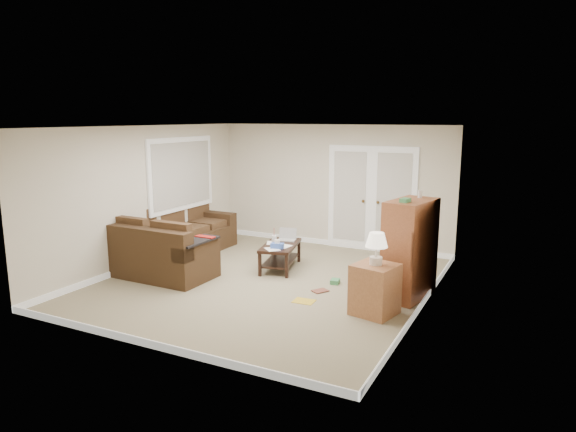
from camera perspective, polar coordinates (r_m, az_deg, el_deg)
The scene contains 17 objects.
floor at distance 8.43m, azimuth -2.23°, elevation -7.36°, with size 5.50×5.50×0.00m, color gray.
ceiling at distance 8.01m, azimuth -2.36°, elevation 9.89°, with size 5.00×5.50×0.02m, color silver.
wall_left at distance 9.57m, azimuth -15.52°, elevation 2.16°, with size 0.02×5.50×2.50m, color beige.
wall_right at distance 7.27m, azimuth 15.23°, elevation -0.52°, with size 0.02×5.50×2.50m, color beige.
wall_back at distance 10.59m, azimuth 4.93°, elevation 3.33°, with size 5.00×0.02×2.50m, color beige.
wall_front at distance 5.92m, azimuth -15.27°, elevation -3.10°, with size 5.00×0.02×2.50m, color beige.
baseboards at distance 8.42m, azimuth -2.23°, elevation -7.03°, with size 5.00×5.50×0.10m, color white, non-canonical shape.
french_doors at distance 10.31m, azimuth 9.23°, elevation 1.81°, with size 1.80×0.05×2.13m.
window_left at distance 10.27m, azimuth -11.72°, elevation 4.59°, with size 0.05×1.92×1.42m.
sectional_sofa at distance 9.62m, azimuth -12.81°, elevation -3.13°, with size 1.96×2.94×0.90m.
coffee_table at distance 9.11m, azimuth -0.81°, elevation -4.35°, with size 0.79×1.19×0.74m.
tv_armoire at distance 7.77m, azimuth 13.35°, elevation -3.55°, with size 0.67×1.00×1.58m.
side_cabinet at distance 7.10m, azimuth 9.66°, elevation -7.58°, with size 0.64×0.64×1.14m.
space_heater at distance 10.00m, azimuth 12.77°, elevation -3.88°, with size 0.11×0.09×0.27m, color silver.
floor_magazine at distance 7.59m, azimuth 1.79°, elevation -9.44°, with size 0.31×0.24×0.01m, color gold.
floor_greenbox at distance 8.38m, azimuth 5.25°, elevation -7.25°, with size 0.13×0.18×0.07m, color #3E8A51.
floor_book at distance 8.08m, azimuth 3.24°, elevation -8.13°, with size 0.17×0.24×0.02m, color brown.
Camera 1 is at (3.88, -7.00, 2.65)m, focal length 32.00 mm.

